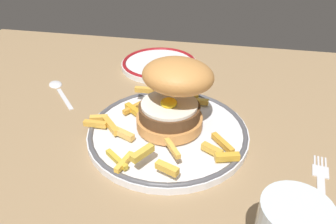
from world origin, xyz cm
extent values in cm
cube|color=#967853|center=(0.00, 0.00, -2.00)|extent=(124.01, 81.06, 4.00)
cylinder|color=silver|center=(-2.05, -2.10, 0.60)|extent=(26.01, 26.01, 1.20)
torus|color=#4C4C51|center=(-2.05, -2.10, 1.20)|extent=(25.61, 25.61, 0.80)
cylinder|color=#CE8947|center=(-1.94, -1.49, 2.50)|extent=(10.69, 10.69, 1.80)
cylinder|color=#50331D|center=(-1.94, -1.49, 4.40)|extent=(9.76, 9.76, 2.01)
cylinder|color=white|center=(-1.94, -1.49, 5.66)|extent=(8.96, 8.96, 0.50)
ellipsoid|color=yellow|center=(-1.92, -2.10, 6.33)|extent=(2.60, 2.60, 1.40)
ellipsoid|color=#CB8846|center=(-0.78, -0.67, 10.34)|extent=(13.61, 14.06, 6.79)
cube|color=gold|center=(6.83, -4.89, 2.00)|extent=(3.66, 4.22, 0.81)
cube|color=gold|center=(7.65, -8.08, 2.10)|extent=(3.59, 1.89, 0.99)
cube|color=gold|center=(0.38, -13.02, 3.07)|extent=(3.39, 2.13, 0.98)
cube|color=gold|center=(0.67, 9.26, 2.05)|extent=(2.19, 4.14, 0.90)
cube|color=gold|center=(0.27, -9.24, 3.38)|extent=(2.92, 3.83, 0.71)
cube|color=#E0AD51|center=(-8.26, -5.78, 2.08)|extent=(3.68, 2.37, 0.96)
cube|color=gold|center=(-6.32, -11.81, 1.98)|extent=(1.71, 4.11, 0.75)
cube|color=gold|center=(-10.97, -4.07, 2.08)|extent=(3.84, 4.05, 0.96)
cube|color=gold|center=(-7.82, 5.48, 3.83)|extent=(3.61, 1.00, 0.89)
cube|color=gold|center=(-8.61, 1.09, 2.07)|extent=(4.15, 3.64, 0.94)
cube|color=gold|center=(5.42, -6.91, 2.09)|extent=(3.37, 2.51, 0.99)
cube|color=gold|center=(-13.70, -3.98, 2.04)|extent=(3.84, 0.93, 0.89)
cube|color=gold|center=(-9.18, 1.96, 1.97)|extent=(2.77, 3.89, 0.73)
cube|color=gold|center=(1.35, 6.36, 2.04)|extent=(4.66, 0.96, 0.89)
cube|color=gold|center=(-3.60, -11.80, 4.03)|extent=(2.74, 3.68, 0.97)
cube|color=gold|center=(-13.69, -2.42, 2.08)|extent=(3.05, 1.75, 0.96)
cube|color=gold|center=(-7.50, -11.47, 1.97)|extent=(4.10, 3.46, 0.73)
cylinder|color=silver|center=(-9.15, 23.40, 0.60)|extent=(17.50, 17.50, 1.20)
torus|color=maroon|center=(-9.15, 23.40, 1.20)|extent=(17.10, 17.10, 0.80)
cube|color=silver|center=(19.91, -12.19, 0.18)|extent=(2.58, 10.03, 0.36)
cube|color=silver|center=(20.86, -6.27, 0.18)|extent=(2.55, 2.72, 0.32)
cube|color=silver|center=(20.47, -3.97, 0.18)|extent=(0.64, 2.41, 0.28)
cube|color=silver|center=(20.96, -4.05, 0.18)|extent=(0.64, 2.41, 0.28)
cube|color=silver|center=(21.45, -4.13, 0.18)|extent=(0.64, 2.41, 0.28)
cube|color=silver|center=(21.95, -4.21, 0.18)|extent=(0.64, 2.41, 0.28)
cube|color=silver|center=(-24.08, 5.46, 0.20)|extent=(6.60, 7.23, 0.32)
ellipsoid|color=silver|center=(-28.75, 10.67, 0.40)|extent=(4.34, 4.42, 0.90)
camera|label=1|loc=(6.25, -43.73, 32.05)|focal=34.57mm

